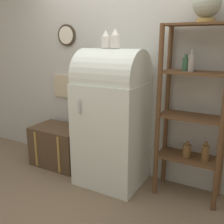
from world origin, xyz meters
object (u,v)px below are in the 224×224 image
at_px(refrigerator, 112,116).
at_px(suitcase_trunk, 59,146).
at_px(vase_left, 106,40).
at_px(globe, 207,4).
at_px(vase_center, 115,39).

height_order(refrigerator, suitcase_trunk, refrigerator).
distance_m(suitcase_trunk, vase_left, 1.60).
relative_size(suitcase_trunk, globe, 2.38).
relative_size(refrigerator, globe, 5.34).
height_order(suitcase_trunk, vase_left, vase_left).
bearing_deg(vase_center, globe, 9.22).
distance_m(globe, vase_left, 1.05).
distance_m(refrigerator, vase_left, 0.85).
bearing_deg(refrigerator, vase_center, -12.96).
distance_m(vase_left, vase_center, 0.12).
relative_size(globe, vase_center, 1.44).
height_order(suitcase_trunk, vase_center, vase_center).
relative_size(refrigerator, vase_left, 8.17).
height_order(suitcase_trunk, globe, globe).
bearing_deg(refrigerator, suitcase_trunk, 177.24).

